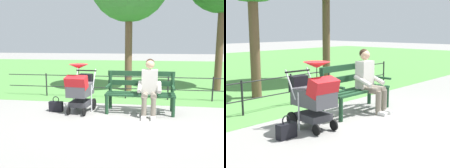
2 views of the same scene
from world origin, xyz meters
TOP-DOWN VIEW (x-y plane):
  - ground_plane at (0.00, 0.00)m, footprint 60.00×60.00m
  - park_bench at (-0.49, -0.12)m, footprint 1.61×0.62m
  - person_on_bench at (-0.71, 0.11)m, footprint 0.53×0.74m
  - stroller at (0.89, 0.16)m, footprint 0.57×0.92m
  - handbag at (1.50, 0.16)m, footprint 0.32×0.14m
  - park_fence at (-0.27, -1.50)m, footprint 7.35×0.04m

SIDE VIEW (x-z plane):
  - ground_plane at x=0.00m, z-range 0.00..0.00m
  - handbag at x=1.50m, z-range -0.06..0.31m
  - park_fence at x=-0.27m, z-range 0.07..0.77m
  - park_bench at x=-0.49m, z-range 0.05..1.01m
  - stroller at x=0.89m, z-range 0.02..1.17m
  - person_on_bench at x=-0.71m, z-range 0.04..1.31m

